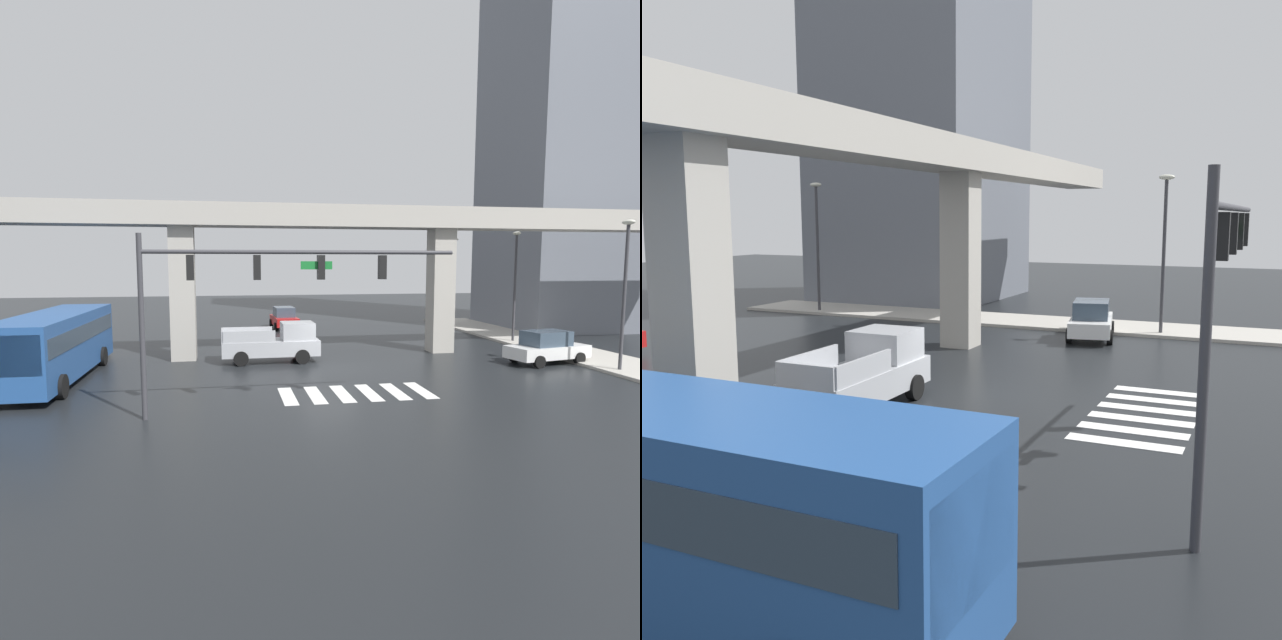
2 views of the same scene
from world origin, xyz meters
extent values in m
plane|color=black|center=(0.00, 0.00, 0.00)|extent=(120.00, 120.00, 0.00)
cube|color=silver|center=(-2.75, -5.05, 0.01)|extent=(0.55, 2.80, 0.01)
cube|color=silver|center=(-1.65, -5.05, 0.01)|extent=(0.55, 2.80, 0.01)
cube|color=silver|center=(-0.55, -5.05, 0.01)|extent=(0.55, 2.80, 0.01)
cube|color=silver|center=(0.55, -5.05, 0.01)|extent=(0.55, 2.80, 0.01)
cube|color=silver|center=(1.65, -5.05, 0.01)|extent=(0.55, 2.80, 0.01)
cube|color=silver|center=(2.75, -5.05, 0.01)|extent=(0.55, 2.80, 0.01)
cube|color=#ADA89E|center=(0.00, 3.89, 7.78)|extent=(54.05, 2.28, 1.20)
cube|color=#ADA89E|center=(-7.34, 3.89, 3.59)|extent=(1.30, 1.30, 7.18)
cube|color=#ADA89E|center=(7.34, 3.89, 3.59)|extent=(1.30, 1.30, 7.18)
cube|color=#ADA89E|center=(14.66, 2.00, 0.07)|extent=(4.00, 36.00, 0.15)
cube|color=#A8AAAF|center=(-2.79, 2.39, 0.78)|extent=(5.11, 1.93, 0.80)
cube|color=#A8AAAF|center=(-1.34, 2.40, 1.63)|extent=(1.71, 1.76, 0.90)
cube|color=#3F5160|center=(-0.87, 2.40, 1.63)|extent=(0.11, 1.67, 0.77)
cube|color=#A8AAAF|center=(-3.94, 3.26, 1.48)|extent=(2.65, 0.12, 0.60)
cube|color=#A8AAAF|center=(-3.93, 1.51, 1.48)|extent=(2.65, 0.12, 0.60)
cube|color=#A8AAAF|center=(-5.29, 2.38, 1.48)|extent=(0.11, 1.75, 0.60)
cylinder|color=black|center=(-1.21, 3.30, 0.38)|extent=(0.76, 0.28, 0.76)
cylinder|color=black|center=(-1.20, 1.50, 0.38)|extent=(0.76, 0.28, 0.76)
cylinder|color=black|center=(-4.37, 3.28, 0.38)|extent=(0.76, 0.28, 0.76)
cylinder|color=black|center=(-4.36, 1.48, 0.38)|extent=(0.76, 0.28, 0.76)
cube|color=#2D3D4C|center=(-12.66, -5.42, 1.98)|extent=(2.25, 0.10, 1.49)
cylinder|color=black|center=(-11.42, -3.85, 0.48)|extent=(0.36, 0.96, 0.96)
cube|color=silver|center=(11.38, -0.64, 0.64)|extent=(4.56, 2.57, 0.64)
cube|color=#384756|center=(11.29, -0.66, 1.34)|extent=(2.49, 1.90, 0.76)
cylinder|color=black|center=(12.52, 0.46, 0.32)|extent=(0.67, 0.36, 0.64)
cylinder|color=black|center=(12.86, -1.23, 0.32)|extent=(0.67, 0.36, 0.64)
cylinder|color=black|center=(9.91, -0.06, 0.32)|extent=(0.67, 0.36, 0.64)
cylinder|color=black|center=(10.25, -1.75, 0.32)|extent=(0.67, 0.36, 0.64)
cylinder|color=#38383D|center=(-7.83, -7.27, 3.10)|extent=(0.18, 0.18, 6.20)
cylinder|color=#38383D|center=(-2.43, -7.27, 5.60)|extent=(10.80, 0.14, 0.14)
cube|color=black|center=(-6.23, -7.27, 5.08)|extent=(0.24, 0.32, 0.84)
sphere|color=green|center=(-6.23, -7.27, 4.82)|extent=(0.17, 0.17, 0.17)
cube|color=black|center=(-4.03, -7.27, 5.08)|extent=(0.24, 0.32, 0.84)
sphere|color=green|center=(-4.03, -7.27, 4.82)|extent=(0.17, 0.17, 0.17)
cube|color=black|center=(-1.83, -7.27, 5.08)|extent=(0.24, 0.32, 0.84)
sphere|color=green|center=(-1.83, -7.27, 4.82)|extent=(0.17, 0.17, 0.17)
cube|color=black|center=(0.37, -7.27, 5.08)|extent=(0.24, 0.32, 0.84)
sphere|color=green|center=(0.37, -7.27, 4.82)|extent=(0.17, 0.17, 0.17)
cube|color=#19722D|center=(-1.98, -7.27, 5.15)|extent=(1.10, 0.04, 0.28)
cylinder|color=#38383D|center=(13.46, -3.35, 3.50)|extent=(0.16, 0.16, 7.00)
ellipsoid|color=beige|center=(13.46, -3.35, 7.12)|extent=(0.44, 0.70, 0.24)
cylinder|color=#38383D|center=(13.46, 6.23, 3.50)|extent=(0.16, 0.16, 7.00)
ellipsoid|color=beige|center=(13.46, 6.23, 7.12)|extent=(0.44, 0.70, 0.24)
cylinder|color=#38383D|center=(13.46, 15.48, 3.50)|extent=(0.16, 0.16, 7.00)
ellipsoid|color=beige|center=(13.46, 15.48, 7.12)|extent=(0.44, 0.70, 0.24)
camera|label=1|loc=(-5.11, -25.26, 5.24)|focal=29.61mm
camera|label=2|loc=(-19.37, -8.33, 5.44)|focal=39.85mm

